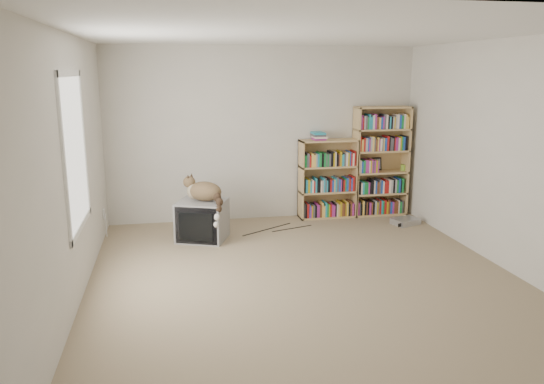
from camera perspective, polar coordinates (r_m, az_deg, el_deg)
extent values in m
cube|color=tan|center=(5.67, 3.69, -9.44)|extent=(4.50, 5.00, 0.01)
cube|color=beige|center=(7.74, -0.89, 6.23)|extent=(4.50, 0.02, 2.50)
cube|color=beige|center=(3.04, 16.13, -4.95)|extent=(4.50, 0.02, 2.50)
cube|color=beige|center=(5.22, -20.75, 2.10)|extent=(0.02, 5.00, 2.50)
cube|color=beige|center=(6.28, 24.18, 3.52)|extent=(0.02, 5.00, 2.50)
cube|color=white|center=(5.25, 4.11, 16.67)|extent=(4.50, 5.00, 0.02)
cube|color=white|center=(5.39, -20.41, 4.07)|extent=(0.02, 1.22, 1.52)
cube|color=gray|center=(6.94, -7.50, -3.04)|extent=(0.75, 0.72, 0.52)
cube|color=black|center=(6.71, -8.15, -3.62)|extent=(0.52, 0.23, 0.48)
cube|color=black|center=(6.69, -8.20, -3.75)|extent=(0.41, 0.17, 0.36)
cube|color=black|center=(7.05, -7.20, -2.86)|extent=(0.44, 0.40, 0.31)
ellipsoid|color=#3B2C18|center=(6.87, -7.23, 0.09)|extent=(0.54, 0.49, 0.25)
ellipsoid|color=#3B2C18|center=(6.82, -6.36, -0.07)|extent=(0.29, 0.30, 0.18)
ellipsoid|color=tan|center=(6.93, -8.41, 0.07)|extent=(0.24, 0.24, 0.20)
ellipsoid|color=#3B2C18|center=(6.94, -8.89, 1.07)|extent=(0.22, 0.21, 0.15)
sphere|color=beige|center=(6.98, -9.33, 0.93)|extent=(0.09, 0.09, 0.06)
cone|color=black|center=(6.90, -9.02, 1.60)|extent=(0.09, 0.09, 0.08)
cone|color=black|center=(6.97, -8.66, 1.73)|extent=(0.09, 0.09, 0.08)
cube|color=tan|center=(8.00, 8.96, 3.17)|extent=(0.02, 0.30, 1.64)
cube|color=tan|center=(8.30, 14.13, 3.29)|extent=(0.03, 0.30, 1.64)
cube|color=tan|center=(8.27, 11.23, 3.40)|extent=(0.82, 0.03, 1.64)
cube|color=tan|center=(8.05, 11.86, 8.91)|extent=(0.82, 0.30, 0.02)
cube|color=tan|center=(8.31, 11.35, -2.25)|extent=(0.82, 0.30, 0.03)
cube|color=tan|center=(8.23, 11.45, -0.08)|extent=(0.82, 0.30, 0.03)
cube|color=tan|center=(8.17, 11.55, 2.12)|extent=(0.82, 0.30, 0.02)
cube|color=tan|center=(8.12, 11.65, 4.36)|extent=(0.82, 0.30, 0.02)
cube|color=tan|center=(8.08, 11.75, 6.62)|extent=(0.82, 0.30, 0.02)
cube|color=#AB1816|center=(8.28, 11.38, -1.53)|extent=(0.74, 0.24, 0.19)
cube|color=#1C47B7|center=(8.21, 11.48, 0.65)|extent=(0.74, 0.24, 0.19)
cube|color=#167F35|center=(8.15, 11.58, 2.87)|extent=(0.74, 0.24, 0.19)
cube|color=beige|center=(8.10, 11.68, 5.11)|extent=(0.74, 0.24, 0.19)
cube|color=black|center=(8.06, 11.79, 7.38)|extent=(0.74, 0.24, 0.19)
cube|color=tan|center=(7.80, 3.13, 1.31)|extent=(0.02, 0.30, 1.17)
cube|color=tan|center=(8.04, 8.84, 1.52)|extent=(0.02, 0.30, 1.17)
cube|color=tan|center=(8.04, 5.74, 1.61)|extent=(0.85, 0.03, 1.17)
cube|color=tan|center=(7.81, 6.13, 5.53)|extent=(0.85, 0.30, 0.02)
cube|color=tan|center=(8.04, 5.93, -2.58)|extent=(0.85, 0.30, 0.03)
cube|color=tan|center=(7.95, 5.99, 0.07)|extent=(0.85, 0.30, 0.03)
cube|color=tan|center=(7.87, 6.06, 2.78)|extent=(0.85, 0.30, 0.02)
cube|color=#AB1816|center=(8.01, 5.95, -1.84)|extent=(0.77, 0.24, 0.19)
cube|color=#1C47B7|center=(7.92, 6.01, 0.83)|extent=(0.77, 0.24, 0.19)
cube|color=#167F35|center=(7.85, 6.08, 3.55)|extent=(0.77, 0.24, 0.19)
cube|color=#AB1816|center=(7.77, 5.05, 6.02)|extent=(0.20, 0.26, 0.11)
cylinder|color=#7AA830|center=(8.31, 13.91, 2.59)|extent=(0.08, 0.08, 0.09)
cube|color=black|center=(8.23, 11.18, 3.00)|extent=(0.15, 0.05, 0.19)
cube|color=#B2B2B7|center=(7.85, 14.16, -3.07)|extent=(0.43, 0.37, 0.08)
cube|color=silver|center=(7.30, -17.64, -2.24)|extent=(0.01, 0.08, 0.13)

